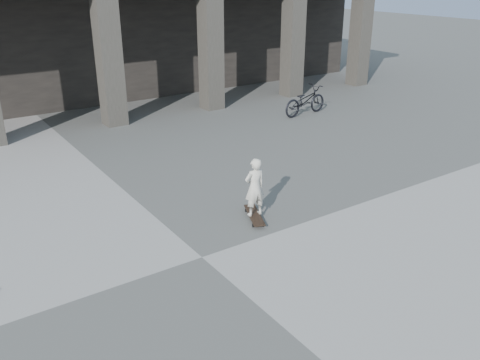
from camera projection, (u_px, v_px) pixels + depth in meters
ground at (202, 257)px, 8.58m from camera, size 90.00×90.00×0.00m
colonnade at (4, 15)px, 17.95m from camera, size 28.00×8.82×6.00m
longboard at (254, 215)px, 9.88m from camera, size 0.57×0.96×0.09m
child at (255, 187)px, 9.65m from camera, size 0.44×0.31×1.16m
bicycle at (305, 101)px, 16.87m from camera, size 1.87×0.82×0.95m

